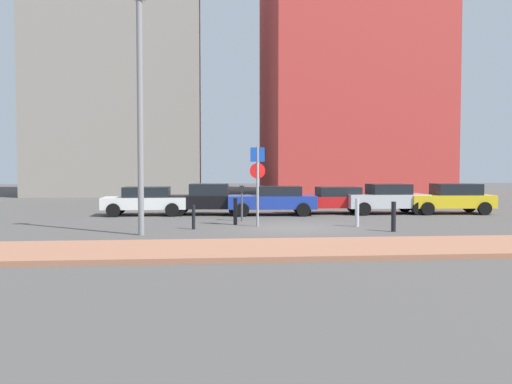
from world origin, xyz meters
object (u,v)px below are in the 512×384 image
parking_sign_post (258,176)px  traffic_bollard_mid (357,212)px  traffic_bollard_edge (235,211)px  parked_car_white (145,200)px  parked_car_black (209,199)px  parked_car_silver (386,198)px  street_lamp (140,96)px  parking_meter (242,198)px  traffic_bollard_far (394,217)px  traffic_bollard_near (194,217)px  parked_car_red (332,199)px  parked_car_yellow (451,198)px  parked_car_blue (274,200)px

parking_sign_post → traffic_bollard_mid: parking_sign_post is taller
traffic_bollard_edge → parked_car_white: bearing=130.6°
parked_car_black → parked_car_silver: (8.80, -0.34, -0.00)m
parked_car_white → street_lamp: street_lamp is taller
parked_car_silver → parked_car_black: bearing=177.8°
parking_meter → traffic_bollard_edge: (-0.36, -1.48, -0.45)m
parking_meter → traffic_bollard_far: size_ratio=1.42×
parking_meter → traffic_bollard_near: size_ratio=1.69×
parked_car_white → traffic_bollard_far: bearing=-38.3°
parked_car_red → parked_car_yellow: 5.92m
parked_car_yellow → parking_meter: parking_meter is taller
parked_car_silver → parking_sign_post: 8.73m
parked_car_white → parked_car_silver: bearing=-1.2°
parked_car_black → parking_sign_post: parking_sign_post is taller
parked_car_black → parking_sign_post: (1.87, -5.52, 1.18)m
parked_car_white → parked_car_black: (3.03, 0.08, 0.04)m
traffic_bollard_edge → traffic_bollard_far: bearing=-27.2°
street_lamp → traffic_bollard_mid: size_ratio=7.39×
parked_car_black → parked_car_red: 6.16m
parking_meter → parked_car_red: bearing=35.4°
parked_car_silver → parking_meter: size_ratio=2.63×
parked_car_silver → traffic_bollard_far: parked_car_silver is taller
parking_sign_post → traffic_bollard_edge: 1.78m
parking_sign_post → parked_car_yellow: bearing=25.9°
parked_car_black → traffic_bollard_near: bearing=-95.3°
parked_car_red → parked_car_silver: bearing=-7.9°
parked_car_black → parking_sign_post: size_ratio=1.32×
parked_car_blue → traffic_bollard_far: 7.91m
parked_car_white → traffic_bollard_far: size_ratio=3.69×
street_lamp → parked_car_black: bearing=73.4°
traffic_bollard_far → traffic_bollard_edge: bearing=152.8°
parking_sign_post → traffic_bollard_near: bearing=-163.4°
traffic_bollard_mid → traffic_bollard_far: traffic_bollard_mid is taller
parked_car_silver → traffic_bollard_near: bearing=-147.8°
traffic_bollard_mid → parked_car_white: bearing=146.3°
parked_car_blue → traffic_bollard_near: 6.84m
parked_car_silver → traffic_bollard_near: 11.10m
parked_car_white → parking_sign_post: size_ratio=1.28×
parked_car_blue → traffic_bollard_mid: parked_car_blue is taller
parked_car_red → traffic_bollard_mid: 5.95m
traffic_bollard_near → parked_car_red: bearing=43.0°
parked_car_red → traffic_bollard_mid: size_ratio=3.92×
parked_car_red → parked_car_black: bearing=-179.7°
parked_car_yellow → traffic_bollard_edge: parked_car_yellow is taller
parked_car_yellow → street_lamp: bearing=-153.4°
parking_sign_post → parking_meter: (-0.47, 2.17, -0.97)m
street_lamp → parked_car_blue: bearing=53.1°
traffic_bollard_near → traffic_bollard_far: traffic_bollard_far is taller
parking_meter → traffic_bollard_near: parking_meter is taller
parked_car_yellow → traffic_bollard_mid: parked_car_yellow is taller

